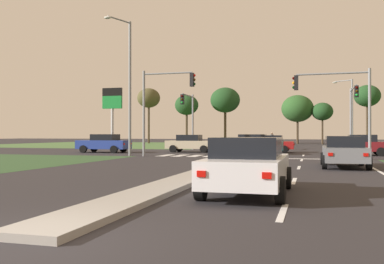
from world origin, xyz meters
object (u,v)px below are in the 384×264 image
(car_red_sixth, at_px, (270,144))
(pedestrian_at_median, at_px, (272,139))
(treeline_second, at_px, (187,105))
(traffic_signal_far_right, at_px, (353,106))
(treeline_fourth, at_px, (322,112))
(car_white_fifth, at_px, (248,165))
(traffic_signal_near_left, at_px, (161,98))
(fuel_price_totem, at_px, (112,105))
(car_beige_seventh, at_px, (191,143))
(traffic_signal_far_left, at_px, (189,111))
(treeline_third, at_px, (225,100))
(treeline_sixth, at_px, (367,96))
(car_maroon_third, at_px, (360,145))
(treeline_near, at_px, (149,98))
(car_grey_fourth, at_px, (344,151))
(car_teal_eighth, at_px, (254,144))
(street_lamp_third, at_px, (350,109))
(car_blue_near, at_px, (104,143))
(treeline_fifth, at_px, (297,109))
(street_lamp_second, at_px, (128,81))
(traffic_signal_near_right, at_px, (341,97))

(car_red_sixth, xyz_separation_m, pedestrian_at_median, (-0.42, 7.17, 0.36))
(treeline_second, bearing_deg, traffic_signal_far_right, -49.41)
(treeline_fourth, bearing_deg, car_white_fifth, -93.22)
(traffic_signal_near_left, distance_m, treeline_fourth, 43.49)
(traffic_signal_far_right, bearing_deg, pedestrian_at_median, 147.09)
(fuel_price_totem, bearing_deg, car_white_fifth, -56.24)
(car_beige_seventh, distance_m, treeline_second, 32.81)
(traffic_signal_far_left, relative_size, treeline_second, 0.70)
(pedestrian_at_median, relative_size, treeline_third, 0.17)
(traffic_signal_far_right, height_order, treeline_sixth, treeline_sixth)
(car_maroon_third, bearing_deg, treeline_near, 41.30)
(pedestrian_at_median, bearing_deg, car_grey_fourth, -113.88)
(treeline_sixth, bearing_deg, treeline_near, 175.79)
(car_teal_eighth, distance_m, treeline_sixth, 35.22)
(traffic_signal_far_right, distance_m, street_lamp_third, 13.52)
(treeline_third, bearing_deg, fuel_price_totem, -94.43)
(car_teal_eighth, distance_m, pedestrian_at_median, 10.83)
(car_blue_near, relative_size, treeline_fifth, 0.57)
(traffic_signal_far_right, relative_size, treeline_fifth, 0.73)
(street_lamp_third, distance_m, treeline_third, 25.06)
(pedestrian_at_median, xyz_separation_m, treeline_fourth, (5.64, 25.74, 4.03))
(traffic_signal_far_left, distance_m, street_lamp_second, 12.11)
(fuel_price_totem, distance_m, treeline_near, 36.74)
(pedestrian_at_median, height_order, treeline_third, treeline_third)
(treeline_third, relative_size, treeline_sixth, 1.08)
(traffic_signal_far_left, bearing_deg, treeline_sixth, 52.93)
(car_white_fifth, bearing_deg, car_red_sixth, 94.10)
(pedestrian_at_median, bearing_deg, traffic_signal_far_left, 171.55)
(car_beige_seventh, height_order, street_lamp_second, street_lamp_second)
(pedestrian_at_median, relative_size, treeline_fourth, 0.25)
(car_red_sixth, height_order, traffic_signal_far_left, traffic_signal_far_left)
(car_white_fifth, distance_m, treeline_second, 58.90)
(car_beige_seventh, xyz_separation_m, street_lamp_third, (14.69, 17.28, 3.80))
(car_white_fifth, relative_size, traffic_signal_near_right, 0.78)
(pedestrian_at_median, height_order, fuel_price_totem, fuel_price_totem)
(street_lamp_second, xyz_separation_m, pedestrian_at_median, (8.93, 16.18, -4.37))
(fuel_price_totem, xyz_separation_m, treeline_sixth, (24.58, 32.47, 2.98))
(car_white_fifth, xyz_separation_m, street_lamp_second, (-11.24, 17.29, 4.72))
(car_red_sixth, xyz_separation_m, treeline_fourth, (5.22, 32.91, 4.38))
(treeline_fifth, bearing_deg, car_blue_near, -111.83)
(car_teal_eighth, height_order, traffic_signal_far_right, traffic_signal_far_right)
(traffic_signal_near_right, bearing_deg, fuel_price_totem, 164.42)
(car_blue_near, xyz_separation_m, fuel_price_totem, (0.55, 0.48, 3.29))
(car_blue_near, xyz_separation_m, car_beige_seventh, (7.03, 2.72, -0.02))
(treeline_second, relative_size, treeline_sixth, 0.92)
(fuel_price_totem, bearing_deg, traffic_signal_far_right, 16.59)
(treeline_near, xyz_separation_m, treeline_second, (7.41, -1.88, -1.46))
(car_grey_fourth, distance_m, treeline_second, 50.41)
(car_red_sixth, height_order, traffic_signal_near_right, traffic_signal_near_right)
(car_maroon_third, relative_size, car_white_fifth, 0.94)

